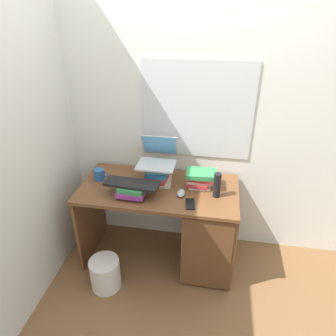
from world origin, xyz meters
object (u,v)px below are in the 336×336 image
book_stack_keyboard_riser (132,190)px  computer_mouse (181,193)px  book_stack_side (200,178)px  laptop (158,157)px  wastebasket (105,274)px  book_stack_tall (157,176)px  mug (99,174)px  desk (196,227)px  keyboard (132,184)px  cell_phone (190,204)px  water_bottle (217,185)px

book_stack_keyboard_riser → computer_mouse: size_ratio=2.13×
book_stack_side → computer_mouse: size_ratio=2.38×
laptop → wastebasket: laptop is taller
book_stack_tall → computer_mouse: 0.26m
book_stack_keyboard_riser → laptop: (0.15, 0.27, 0.17)m
mug → wastebasket: 0.81m
desk → book_stack_tall: book_stack_tall is taller
keyboard → book_stack_side: bearing=27.4°
mug → desk: bearing=-4.4°
desk → computer_mouse: bearing=-157.7°
wastebasket → keyboard: bearing=54.1°
book_stack_side → laptop: 0.39m
book_stack_tall → wastebasket: book_stack_tall is taller
cell_phone → wastebasket: size_ratio=0.50×
cell_phone → wastebasket: bearing=-169.6°
laptop → computer_mouse: bearing=-41.7°
cell_phone → book_stack_keyboard_riser: bearing=167.0°
book_stack_tall → wastebasket: (-0.34, -0.47, -0.69)m
book_stack_keyboard_riser → keyboard: 0.06m
book_stack_keyboard_riser → book_stack_side: size_ratio=0.90×
desk → book_stack_keyboard_riser: bearing=-165.7°
desk → laptop: size_ratio=4.11×
laptop → keyboard: (-0.15, -0.27, -0.11)m
book_stack_side → desk: bearing=-95.2°
book_stack_keyboard_riser → water_bottle: size_ratio=1.10×
mug → book_stack_tall: bearing=2.1°
computer_mouse → water_bottle: water_bottle is taller
laptop → water_bottle: (0.49, -0.17, -0.12)m
water_bottle → mug: bearing=175.1°
computer_mouse → mug: (-0.71, 0.12, 0.03)m
mug → book_stack_side: bearing=2.1°
book_stack_keyboard_riser → mug: 0.39m
book_stack_keyboard_riser → book_stack_side: book_stack_side is taller
laptop → water_bottle: 0.53m
book_stack_keyboard_riser → laptop: bearing=61.6°
desk → cell_phone: 0.39m
desk → mug: size_ratio=10.08×
book_stack_tall → book_stack_keyboard_riser: (-0.15, -0.21, -0.02)m
book_stack_keyboard_riser → mug: mug is taller
water_bottle → laptop: bearing=161.4°
desk → book_stack_side: (0.01, 0.10, 0.42)m
book_stack_tall → keyboard: book_stack_tall is taller
mug → computer_mouse: bearing=-9.3°
laptop → mug: bearing=-170.5°
book_stack_side → keyboard: bearing=-157.0°
book_stack_tall → cell_phone: size_ratio=1.77×
book_stack_side → wastebasket: (-0.70, -0.48, -0.69)m
desk → book_stack_side: size_ratio=5.19×
keyboard → water_bottle: water_bottle is taller
book_stack_side → cell_phone: book_stack_side is taller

